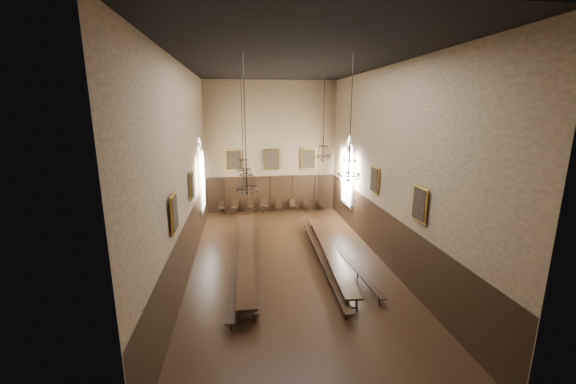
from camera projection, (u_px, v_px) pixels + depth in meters
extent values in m
cube|color=black|center=(289.00, 264.00, 16.64)|extent=(9.00, 18.00, 0.02)
cube|color=black|center=(289.00, 62.00, 14.57)|extent=(9.00, 18.00, 0.02)
cube|color=#886E54|center=(271.00, 148.00, 24.29)|extent=(9.00, 0.02, 9.00)
cube|color=#886E54|center=(351.00, 246.00, 6.91)|extent=(9.00, 0.02, 9.00)
cube|color=#886E54|center=(184.00, 172.00, 15.02)|extent=(0.02, 18.00, 9.00)
cube|color=#886E54|center=(386.00, 167.00, 16.19)|extent=(0.02, 18.00, 9.00)
cube|color=black|center=(245.00, 249.00, 16.38)|extent=(0.82, 10.41, 0.07)
cube|color=black|center=(329.00, 249.00, 16.65)|extent=(1.18, 9.27, 0.06)
cube|color=black|center=(235.00, 256.00, 16.33)|extent=(0.56, 10.67, 0.05)
cube|color=black|center=(257.00, 259.00, 16.21)|extent=(0.80, 9.10, 0.05)
cube|color=black|center=(320.00, 252.00, 16.85)|extent=(0.69, 10.67, 0.05)
cube|color=black|center=(341.00, 252.00, 17.07)|extent=(0.90, 9.04, 0.05)
cube|color=black|center=(222.00, 208.00, 24.34)|extent=(0.48, 0.48, 0.05)
cube|color=black|center=(222.00, 204.00, 24.45)|extent=(0.40, 0.13, 0.48)
cube|color=black|center=(235.00, 207.00, 24.42)|extent=(0.53, 0.53, 0.05)
cube|color=black|center=(235.00, 203.00, 24.54)|extent=(0.42, 0.16, 0.51)
cube|color=black|center=(252.00, 208.00, 24.53)|extent=(0.48, 0.48, 0.05)
cube|color=black|center=(251.00, 204.00, 24.64)|extent=(0.37, 0.16, 0.45)
cube|color=black|center=(265.00, 206.00, 24.62)|extent=(0.54, 0.54, 0.05)
cube|color=black|center=(265.00, 202.00, 24.74)|extent=(0.44, 0.15, 0.53)
cube|color=black|center=(278.00, 206.00, 24.84)|extent=(0.45, 0.45, 0.05)
cube|color=black|center=(278.00, 203.00, 24.95)|extent=(0.39, 0.10, 0.46)
cube|color=black|center=(293.00, 206.00, 25.01)|extent=(0.51, 0.51, 0.05)
cube|color=black|center=(293.00, 202.00, 25.12)|extent=(0.39, 0.16, 0.47)
cube|color=black|center=(307.00, 205.00, 25.13)|extent=(0.45, 0.45, 0.05)
cube|color=black|center=(306.00, 202.00, 25.24)|extent=(0.38, 0.10, 0.46)
cube|color=black|center=(321.00, 205.00, 25.24)|extent=(0.44, 0.44, 0.05)
cube|color=black|center=(321.00, 201.00, 25.35)|extent=(0.39, 0.09, 0.46)
cylinder|color=black|center=(242.00, 111.00, 17.23)|extent=(0.03, 0.03, 3.94)
torus|color=black|center=(243.00, 169.00, 17.90)|extent=(0.76, 0.76, 0.04)
torus|color=black|center=(243.00, 160.00, 17.78)|extent=(0.48, 0.48, 0.04)
cylinder|color=black|center=(243.00, 162.00, 17.80)|extent=(0.05, 0.05, 1.07)
cylinder|color=black|center=(324.00, 104.00, 18.01)|extent=(0.03, 0.03, 3.30)
torus|color=black|center=(323.00, 156.00, 18.62)|extent=(0.82, 0.82, 0.05)
torus|color=black|center=(323.00, 146.00, 18.50)|extent=(0.52, 0.52, 0.04)
cylinder|color=black|center=(323.00, 148.00, 18.52)|extent=(0.06, 0.06, 1.16)
cylinder|color=black|center=(245.00, 109.00, 12.41)|extent=(0.03, 0.03, 3.79)
torus|color=black|center=(247.00, 188.00, 13.06)|extent=(0.76, 0.76, 0.04)
torus|color=black|center=(246.00, 175.00, 12.95)|extent=(0.48, 0.48, 0.04)
cylinder|color=black|center=(246.00, 177.00, 12.97)|extent=(0.05, 0.05, 1.08)
cylinder|color=black|center=(352.00, 101.00, 12.50)|extent=(0.03, 0.03, 3.23)
torus|color=black|center=(349.00, 174.00, 13.10)|extent=(0.83, 0.83, 0.05)
torus|color=black|center=(349.00, 160.00, 12.98)|extent=(0.53, 0.53, 0.04)
cylinder|color=black|center=(349.00, 163.00, 13.00)|extent=(0.06, 0.06, 1.18)
cube|color=#B48B2B|center=(234.00, 160.00, 24.02)|extent=(1.10, 0.12, 1.40)
cube|color=black|center=(234.00, 160.00, 24.02)|extent=(0.98, 0.02, 1.28)
cube|color=#B48B2B|center=(272.00, 160.00, 24.35)|extent=(1.10, 0.12, 1.40)
cube|color=black|center=(272.00, 160.00, 24.35)|extent=(0.98, 0.02, 1.28)
cube|color=#B48B2B|center=(308.00, 159.00, 24.69)|extent=(1.10, 0.12, 1.40)
cube|color=black|center=(308.00, 159.00, 24.69)|extent=(0.98, 0.02, 1.28)
cube|color=#B48B2B|center=(192.00, 185.00, 16.18)|extent=(0.12, 1.00, 1.30)
cube|color=black|center=(192.00, 185.00, 16.18)|extent=(0.02, 0.88, 1.18)
cube|color=#B48B2B|center=(174.00, 213.00, 11.84)|extent=(0.12, 1.00, 1.30)
cube|color=black|center=(174.00, 213.00, 11.84)|extent=(0.02, 0.88, 1.18)
cube|color=#B48B2B|center=(374.00, 180.00, 17.32)|extent=(0.12, 1.00, 1.30)
cube|color=black|center=(374.00, 180.00, 17.32)|extent=(0.02, 0.88, 1.18)
cube|color=#B48B2B|center=(420.00, 204.00, 12.98)|extent=(0.12, 1.00, 1.30)
cube|color=black|center=(420.00, 204.00, 12.98)|extent=(0.02, 0.88, 1.18)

